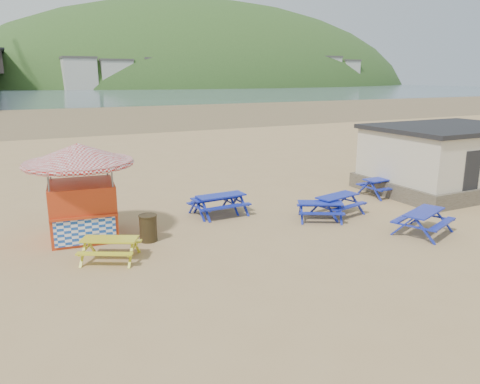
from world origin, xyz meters
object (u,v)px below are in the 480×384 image
picnic_table_blue_a (214,206)px  ice_cream_kiosk (80,179)px  litter_bin (148,228)px  amenity_block (448,158)px  picnic_table_yellow (110,249)px  picnic_table_blue_b (221,205)px

picnic_table_blue_a → ice_cream_kiosk: ice_cream_kiosk is taller
picnic_table_blue_a → litter_bin: (-3.21, -1.87, 0.10)m
amenity_block → picnic_table_yellow: bearing=-173.8°
ice_cream_kiosk → amenity_block: size_ratio=0.55×
ice_cream_kiosk → litter_bin: 2.84m
picnic_table_blue_b → litter_bin: 3.89m
ice_cream_kiosk → amenity_block: bearing=3.8°
picnic_table_blue_b → amenity_block: (11.57, -1.06, 1.16)m
picnic_table_yellow → ice_cream_kiosk: size_ratio=0.52×
picnic_table_blue_a → amenity_block: bearing=-10.2°
ice_cream_kiosk → picnic_table_yellow: bearing=-75.3°
litter_bin → amenity_block: amenity_block is taller
picnic_table_yellow → ice_cream_kiosk: bearing=126.6°
picnic_table_yellow → litter_bin: litter_bin is taller
litter_bin → amenity_block: 15.11m
litter_bin → picnic_table_blue_b: bearing=26.4°
picnic_table_blue_a → amenity_block: amenity_block is taller
picnic_table_yellow → amenity_block: 16.70m
ice_cream_kiosk → amenity_block: ice_cream_kiosk is taller
picnic_table_blue_b → ice_cream_kiosk: size_ratio=0.50×
amenity_block → picnic_table_blue_b: bearing=174.8°
picnic_table_blue_a → picnic_table_yellow: 5.58m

